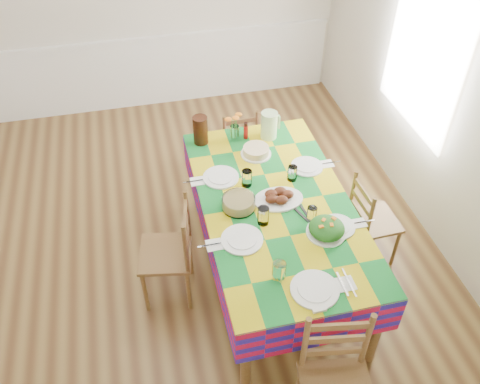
% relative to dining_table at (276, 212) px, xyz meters
% --- Properties ---
extents(room, '(4.58, 5.08, 2.78)m').
position_rel_dining_table_xyz_m(room, '(-0.65, 0.58, 0.60)').
color(room, brown).
rests_on(room, ground).
extents(wainscot, '(4.41, 0.06, 0.92)m').
position_rel_dining_table_xyz_m(wainscot, '(-0.65, 3.07, -0.26)').
color(wainscot, white).
rests_on(wainscot, room).
extents(window_right, '(0.00, 1.40, 1.40)m').
position_rel_dining_table_xyz_m(window_right, '(1.58, 0.88, 0.75)').
color(window_right, white).
rests_on(window_right, room).
extents(dining_table, '(1.17, 2.18, 0.85)m').
position_rel_dining_table_xyz_m(dining_table, '(0.00, 0.00, 0.00)').
color(dining_table, brown).
rests_on(dining_table, room).
extents(setting_near_head, '(0.53, 0.36, 0.16)m').
position_rel_dining_table_xyz_m(setting_near_head, '(-0.06, -0.82, 0.13)').
color(setting_near_head, white).
rests_on(setting_near_head, dining_table).
extents(setting_left_near, '(0.57, 0.34, 0.15)m').
position_rel_dining_table_xyz_m(setting_left_near, '(-0.30, -0.27, 0.13)').
color(setting_left_near, white).
rests_on(setting_left_near, dining_table).
extents(setting_left_far, '(0.55, 0.33, 0.15)m').
position_rel_dining_table_xyz_m(setting_left_far, '(-0.30, 0.35, 0.13)').
color(setting_left_far, white).
rests_on(setting_left_far, dining_table).
extents(setting_right_near, '(0.50, 0.29, 0.13)m').
position_rel_dining_table_xyz_m(setting_right_near, '(0.32, -0.32, 0.12)').
color(setting_right_near, white).
rests_on(setting_right_near, dining_table).
extents(setting_right_far, '(0.52, 0.30, 0.13)m').
position_rel_dining_table_xyz_m(setting_right_far, '(0.32, 0.33, 0.13)').
color(setting_right_far, white).
rests_on(setting_right_far, dining_table).
extents(meat_platter, '(0.40, 0.29, 0.08)m').
position_rel_dining_table_xyz_m(meat_platter, '(0.02, 0.03, 0.13)').
color(meat_platter, white).
rests_on(meat_platter, dining_table).
extents(salad_platter, '(0.30, 0.30, 0.12)m').
position_rel_dining_table_xyz_m(salad_platter, '(0.26, -0.40, 0.14)').
color(salad_platter, white).
rests_on(salad_platter, dining_table).
extents(pasta_bowl, '(0.26, 0.26, 0.09)m').
position_rel_dining_table_xyz_m(pasta_bowl, '(-0.30, 0.02, 0.14)').
color(pasta_bowl, white).
rests_on(pasta_bowl, dining_table).
extents(cake, '(0.27, 0.27, 0.07)m').
position_rel_dining_table_xyz_m(cake, '(-0.00, 0.64, 0.13)').
color(cake, white).
rests_on(cake, dining_table).
extents(serving_utensils, '(0.14, 0.32, 0.01)m').
position_rel_dining_table_xyz_m(serving_utensils, '(0.15, -0.11, 0.10)').
color(serving_utensils, black).
rests_on(serving_utensils, dining_table).
extents(flower_vase, '(0.17, 0.14, 0.27)m').
position_rel_dining_table_xyz_m(flower_vase, '(-0.13, 0.91, 0.21)').
color(flower_vase, white).
rests_on(flower_vase, dining_table).
extents(hot_sauce, '(0.04, 0.04, 0.17)m').
position_rel_dining_table_xyz_m(hot_sauce, '(-0.03, 0.90, 0.18)').
color(hot_sauce, '#AF0E0F').
rests_on(hot_sauce, dining_table).
extents(green_pitcher, '(0.15, 0.15, 0.26)m').
position_rel_dining_table_xyz_m(green_pitcher, '(0.18, 0.88, 0.22)').
color(green_pitcher, '#C3EBA6').
rests_on(green_pitcher, dining_table).
extents(tea_pitcher, '(0.13, 0.13, 0.27)m').
position_rel_dining_table_xyz_m(tea_pitcher, '(-0.44, 0.93, 0.23)').
color(tea_pitcher, black).
rests_on(tea_pitcher, dining_table).
extents(name_card, '(0.09, 0.03, 0.02)m').
position_rel_dining_table_xyz_m(name_card, '(-0.02, -1.04, 0.11)').
color(name_card, white).
rests_on(name_card, dining_table).
extents(chair_near, '(0.52, 0.50, 1.03)m').
position_rel_dining_table_xyz_m(chair_near, '(0.01, -1.37, -0.24)').
color(chair_near, brown).
rests_on(chair_near, room).
extents(chair_far, '(0.40, 0.39, 0.88)m').
position_rel_dining_table_xyz_m(chair_far, '(0.00, 1.38, -0.32)').
color(chair_far, brown).
rests_on(chair_far, room).
extents(chair_left, '(0.49, 0.51, 0.99)m').
position_rel_dining_table_xyz_m(chair_left, '(-0.87, -0.01, -0.26)').
color(chair_left, brown).
rests_on(chair_left, room).
extents(chair_right, '(0.39, 0.41, 0.90)m').
position_rel_dining_table_xyz_m(chair_right, '(0.87, -0.00, -0.31)').
color(chair_right, brown).
rests_on(chair_right, room).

